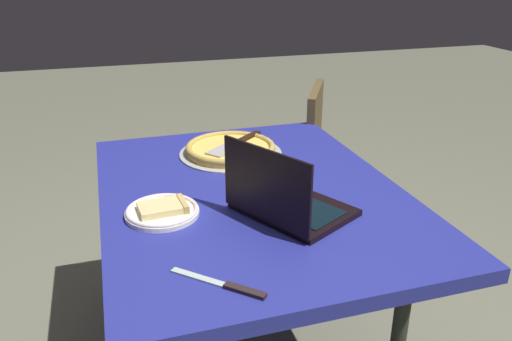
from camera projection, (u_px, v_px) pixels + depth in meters
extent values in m
cube|color=navy|center=(251.00, 195.00, 1.64)|extent=(1.23, 0.94, 0.04)
cylinder|color=#272D22|center=(399.00, 336.00, 1.56)|extent=(0.05, 0.05, 0.69)
cylinder|color=#272D22|center=(308.00, 225.00, 2.21)|extent=(0.05, 0.05, 0.69)
cylinder|color=#272D22|center=(137.00, 251.00, 2.01)|extent=(0.05, 0.05, 0.69)
cube|color=black|center=(294.00, 208.00, 1.49)|extent=(0.39, 0.36, 0.02)
cube|color=black|center=(294.00, 205.00, 1.49)|extent=(0.32, 0.26, 0.00)
cube|color=black|center=(265.00, 186.00, 1.37)|extent=(0.28, 0.16, 0.21)
cube|color=black|center=(266.00, 185.00, 1.37)|extent=(0.25, 0.14, 0.19)
cylinder|color=white|center=(162.00, 213.00, 1.47)|extent=(0.21, 0.21, 0.01)
torus|color=silver|center=(162.00, 210.00, 1.47)|extent=(0.21, 0.21, 0.01)
cube|color=#DBC280|center=(162.00, 208.00, 1.46)|extent=(0.10, 0.14, 0.02)
cube|color=tan|center=(183.00, 204.00, 1.48)|extent=(0.10, 0.02, 0.03)
cylinder|color=#A6A6A4|center=(231.00, 153.00, 1.93)|extent=(0.39, 0.39, 0.01)
cylinder|color=#E7BD52|center=(231.00, 150.00, 1.92)|extent=(0.33, 0.33, 0.02)
torus|color=#B89543|center=(231.00, 147.00, 1.92)|extent=(0.34, 0.34, 0.02)
cube|color=#AFAAAB|center=(222.00, 150.00, 1.87)|extent=(0.13, 0.14, 0.00)
cube|color=black|center=(248.00, 137.00, 2.01)|extent=(0.11, 0.13, 0.01)
cube|color=#B2C5BE|center=(206.00, 280.00, 1.17)|extent=(0.14, 0.15, 0.00)
cube|color=black|center=(245.00, 291.00, 1.13)|extent=(0.08, 0.09, 0.01)
cube|color=brown|center=(273.00, 160.00, 2.60)|extent=(0.60, 0.60, 0.04)
cube|color=brown|center=(315.00, 125.00, 2.48)|extent=(0.39, 0.24, 0.37)
cylinder|color=brown|center=(244.00, 183.00, 2.92)|extent=(0.03, 0.03, 0.44)
cylinder|color=brown|center=(226.00, 215.00, 2.55)|extent=(0.03, 0.03, 0.44)
cylinder|color=brown|center=(314.00, 189.00, 2.84)|extent=(0.03, 0.03, 0.44)
cylinder|color=brown|center=(306.00, 223.00, 2.47)|extent=(0.03, 0.03, 0.44)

